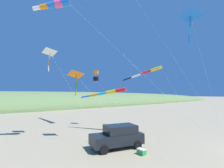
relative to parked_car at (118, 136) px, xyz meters
The scene contains 10 objects.
dune_ridge_grassy 47.55m from the parked_car, behind, with size 28.00×240.00×10.64m, color #6B844C.
parked_car is the anchor object (origin of this frame).
cooler_box 2.39m from the parked_car, 10.80° to the left, with size 0.62×0.42×0.42m.
kite_delta_striped_overhead 7.43m from the parked_car, 161.87° to the right, with size 7.41×3.51×6.89m.
kite_box_green_low_center 11.51m from the parked_car, 158.73° to the left, with size 13.69×3.02×7.86m.
kite_windsock_small_distant 13.47m from the parked_car, 139.93° to the right, with size 12.36×10.78×13.76m.
kite_delta_blue_topmost 14.07m from the parked_car, 70.65° to the left, with size 2.19×8.82×13.08m.
kite_delta_orange_high_right 11.37m from the parked_car, 154.31° to the right, with size 8.33×3.14×9.42m.
kite_windsock_white_trailing 10.69m from the parked_car, 113.15° to the left, with size 11.94×4.20×8.07m.
kite_windsock_purple_drifting 7.23m from the parked_car, 150.14° to the left, with size 13.49×11.92×5.27m.
Camera 1 is at (2.53, -15.62, 4.46)m, focal length 25.82 mm.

